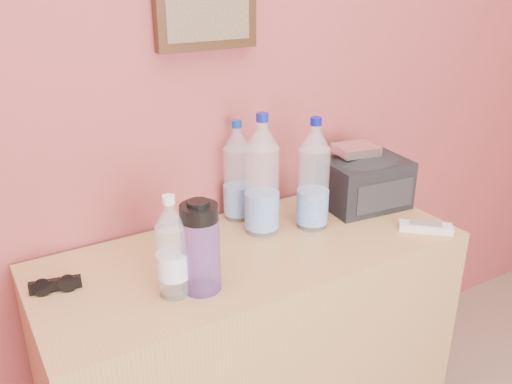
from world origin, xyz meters
TOP-DOWN VIEW (x-y plane):
  - picture_frame at (0.20, 1.98)m, footprint 0.30×0.03m
  - dresser at (0.20, 1.73)m, footprint 1.21×0.50m
  - pet_large_b at (0.27, 1.93)m, footprint 0.09×0.09m
  - pet_large_c at (0.28, 1.81)m, footprint 0.10×0.10m
  - pet_large_d at (0.43, 1.76)m, footprint 0.09×0.09m
  - pet_small at (-0.08, 1.63)m, footprint 0.07×0.07m
  - nalgene_bottle at (-0.01, 1.62)m, footprint 0.10×0.10m
  - sunglasses at (-0.32, 1.79)m, footprint 0.13×0.07m
  - ac_remote at (0.71, 1.56)m, footprint 0.15×0.14m
  - toiletry_bag at (0.67, 1.80)m, footprint 0.28×0.22m
  - foil_packet at (0.64, 1.82)m, footprint 0.15×0.13m

SIDE VIEW (x-z plane):
  - dresser at x=0.20m, z-range 0.00..0.76m
  - ac_remote at x=0.71m, z-range 0.76..0.78m
  - sunglasses at x=-0.32m, z-range 0.76..0.79m
  - toiletry_bag at x=0.67m, z-range 0.76..0.93m
  - pet_small at x=-0.08m, z-range 0.74..1.00m
  - nalgene_bottle at x=-0.01m, z-range 0.75..0.99m
  - pet_large_b at x=0.27m, z-range 0.74..1.05m
  - pet_large_d at x=0.43m, z-range 0.74..1.08m
  - pet_large_c at x=0.28m, z-range 0.73..1.10m
  - foil_packet at x=0.64m, z-range 0.93..0.96m
  - picture_frame at x=0.20m, z-range 1.27..1.52m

